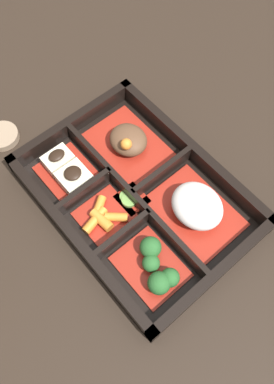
# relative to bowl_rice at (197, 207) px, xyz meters

# --- Properties ---
(ground_plane) EXTENTS (3.00, 3.00, 0.00)m
(ground_plane) POSITION_rel_bowl_rice_xyz_m (-0.08, -0.05, -0.03)
(ground_plane) COLOR black
(bento_base) EXTENTS (0.34, 0.24, 0.01)m
(bento_base) POSITION_rel_bowl_rice_xyz_m (-0.08, -0.05, -0.03)
(bento_base) COLOR black
(bento_base) RESTS_ON ground_plane
(bento_rim) EXTENTS (0.34, 0.24, 0.04)m
(bento_rim) POSITION_rel_bowl_rice_xyz_m (-0.08, -0.05, -0.01)
(bento_rim) COLOR black
(bento_rim) RESTS_ON ground_plane
(bowl_stew) EXTENTS (0.13, 0.09, 0.05)m
(bowl_stew) POSITION_rel_bowl_rice_xyz_m (-0.15, -0.00, -0.01)
(bowl_stew) COLOR maroon
(bowl_stew) RESTS_ON bento_base
(bowl_rice) EXTENTS (0.13, 0.09, 0.05)m
(bowl_rice) POSITION_rel_bowl_rice_xyz_m (0.00, 0.00, 0.00)
(bowl_rice) COLOR maroon
(bowl_rice) RESTS_ON bento_base
(bowl_tofu) EXTENTS (0.09, 0.08, 0.04)m
(bowl_tofu) POSITION_rel_bowl_rice_xyz_m (-0.18, -0.10, -0.01)
(bowl_tofu) COLOR maroon
(bowl_tofu) RESTS_ON bento_base
(bowl_carrots) EXTENTS (0.07, 0.08, 0.02)m
(bowl_carrots) POSITION_rel_bowl_rice_xyz_m (-0.08, -0.11, -0.01)
(bowl_carrots) COLOR maroon
(bowl_carrots) RESTS_ON bento_base
(bowl_greens) EXTENTS (0.10, 0.08, 0.04)m
(bowl_greens) POSITION_rel_bowl_rice_xyz_m (0.03, -0.10, -0.01)
(bowl_greens) COLOR maroon
(bowl_greens) RESTS_ON bento_base
(bowl_pickles) EXTENTS (0.04, 0.04, 0.01)m
(bowl_pickles) POSITION_rel_bowl_rice_xyz_m (-0.08, -0.06, -0.02)
(bowl_pickles) COLOR maroon
(bowl_pickles) RESTS_ON bento_base
(sauce_dish) EXTENTS (0.05, 0.05, 0.01)m
(sauce_dish) POSITION_rel_bowl_rice_xyz_m (-0.31, -0.14, -0.02)
(sauce_dish) COLOR gray
(sauce_dish) RESTS_ON ground_plane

